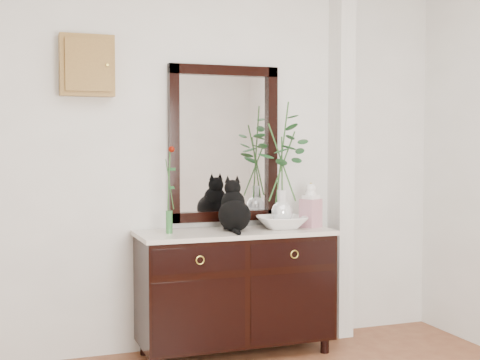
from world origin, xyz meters
name	(u,v)px	position (x,y,z in m)	size (l,w,h in m)	color
wall_back	(210,157)	(0.00, 1.98, 1.35)	(3.60, 0.04, 2.70)	white
pilaster	(341,156)	(1.00, 1.90, 1.35)	(0.12, 0.20, 2.70)	white
sideboard	(235,285)	(0.10, 1.73, 0.47)	(1.33, 0.52, 0.82)	black
wall_mirror	(224,144)	(0.10, 1.97, 1.44)	(0.80, 0.06, 1.10)	black
key_cabinet	(87,66)	(-0.85, 1.94, 1.95)	(0.35, 0.10, 0.40)	brown
cat	(235,205)	(0.09, 1.72, 1.03)	(0.25, 0.31, 0.35)	black
lotus_bowl	(282,222)	(0.45, 1.73, 0.89)	(0.35, 0.35, 0.09)	white
vase_branches	(282,163)	(0.45, 1.73, 1.31)	(0.42, 0.42, 0.87)	silver
bud_vase_rose	(169,189)	(-0.36, 1.74, 1.14)	(0.07, 0.07, 0.58)	#306D35
ginger_jar	(311,205)	(0.67, 1.73, 1.01)	(0.12, 0.12, 0.32)	white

